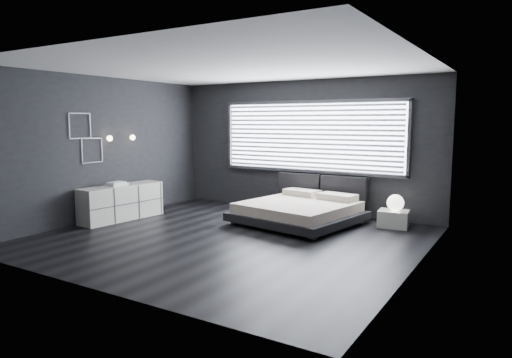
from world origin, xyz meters
The scene contains 12 objects.
room centered at (0.00, 0.00, 1.40)m, with size 6.04×6.00×2.80m.
window centered at (0.20, 2.70, 1.61)m, with size 4.14×0.09×1.52m.
headboard centered at (0.50, 2.64, 0.57)m, with size 1.96×0.16×0.52m.
sconce_near centered at (-2.88, 0.05, 1.60)m, with size 0.18×0.11×0.11m.
sconce_far centered at (-2.88, 0.65, 1.60)m, with size 0.18×0.11×0.11m.
wall_art_upper centered at (-2.98, -0.55, 1.85)m, with size 0.01×0.48×0.48m.
wall_art_lower centered at (-2.98, -0.30, 1.38)m, with size 0.01×0.48×0.48m.
bed centered at (0.51, 1.59, 0.25)m, with size 2.35×2.28×0.53m.
nightstand centered at (2.13, 2.22, 0.15)m, with size 0.53×0.44×0.31m, color silver.
orb_lamp centered at (2.16, 2.19, 0.46)m, with size 0.30×0.30×0.30m, color white.
dresser centered at (-2.65, 0.08, 0.34)m, with size 0.65×1.75×0.69m.
book_stack centered at (-2.67, 0.00, 0.72)m, with size 0.30×0.38×0.07m.
Camera 1 is at (4.25, -6.11, 1.94)m, focal length 32.00 mm.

